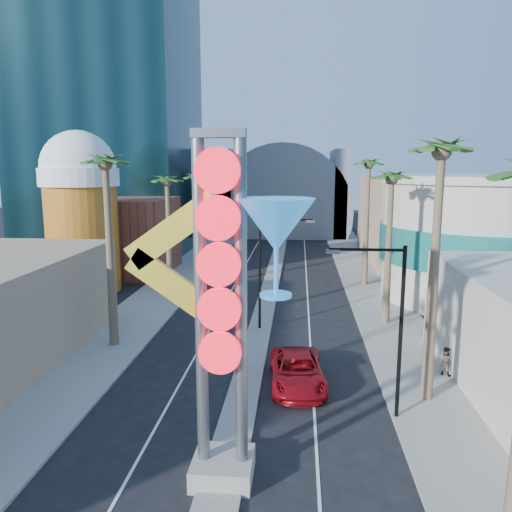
{
  "coord_description": "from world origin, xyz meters",
  "views": [
    {
      "loc": [
        2.66,
        -13.5,
        11.33
      ],
      "look_at": [
        -0.32,
        20.75,
        5.14
      ],
      "focal_mm": 35.0,
      "sensor_mm": 36.0,
      "label": 1
    }
  ],
  "objects_px": {
    "neon_sign": "(244,286)",
    "red_pickup": "(297,371)",
    "pedestrian_a": "(499,407)",
    "pedestrian_b": "(445,361)"
  },
  "relations": [
    {
      "from": "neon_sign",
      "to": "red_pickup",
      "type": "relative_size",
      "value": 2.13
    },
    {
      "from": "red_pickup",
      "to": "pedestrian_b",
      "type": "distance_m",
      "value": 8.18
    },
    {
      "from": "neon_sign",
      "to": "pedestrian_b",
      "type": "distance_m",
      "value": 15.36
    },
    {
      "from": "pedestrian_a",
      "to": "pedestrian_b",
      "type": "relative_size",
      "value": 1.09
    },
    {
      "from": "red_pickup",
      "to": "neon_sign",
      "type": "bearing_deg",
      "value": -107.63
    },
    {
      "from": "neon_sign",
      "to": "pedestrian_a",
      "type": "distance_m",
      "value": 13.22
    },
    {
      "from": "neon_sign",
      "to": "pedestrian_a",
      "type": "relative_size",
      "value": 7.33
    },
    {
      "from": "pedestrian_a",
      "to": "pedestrian_b",
      "type": "bearing_deg",
      "value": -68.4
    },
    {
      "from": "neon_sign",
      "to": "pedestrian_a",
      "type": "bearing_deg",
      "value": 23.42
    },
    {
      "from": "pedestrian_b",
      "to": "neon_sign",
      "type": "bearing_deg",
      "value": 77.67
    }
  ]
}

